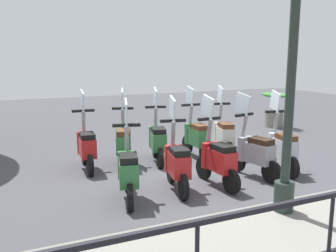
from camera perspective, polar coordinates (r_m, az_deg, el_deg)
ground_plane at (r=7.28m, az=4.27°, el=-6.94°), size 28.00×28.00×0.00m
promenade_walkway at (r=4.93m, az=22.77°, el=-15.84°), size 2.20×20.00×0.15m
lamp_post_near at (r=4.99m, az=18.28°, el=7.52°), size 0.26×0.90×4.13m
potted_palm at (r=12.11m, az=15.88°, el=1.98°), size 1.06×0.66×1.05m
scooter_near_0 at (r=7.46m, az=16.91°, el=-3.11°), size 1.22×0.49×1.54m
scooter_near_1 at (r=6.98m, az=13.03°, el=-3.84°), size 1.22×0.49×1.54m
scooter_near_2 at (r=6.41m, az=7.54°, el=-4.97°), size 1.23×0.44×1.54m
scooter_near_3 at (r=6.15m, az=1.38°, el=-5.57°), size 1.22×0.48×1.54m
scooter_near_4 at (r=5.78m, az=-6.09°, el=-6.69°), size 1.21×0.53×1.54m
scooter_far_0 at (r=8.37m, az=8.47°, el=-1.26°), size 1.21×0.52×1.54m
scooter_far_1 at (r=8.13m, az=4.33°, el=-1.52°), size 1.23×0.44×1.54m
scooter_far_2 at (r=7.76m, az=-1.60°, el=-2.10°), size 1.21×0.52×1.54m
scooter_far_3 at (r=7.60m, az=-6.82°, el=-2.44°), size 1.20×0.55×1.54m
scooter_far_4 at (r=7.42m, az=-12.31°, el=-2.95°), size 1.23×0.44×1.54m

